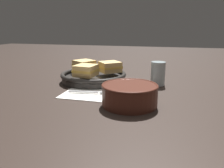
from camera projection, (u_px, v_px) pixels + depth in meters
The scene contains 9 objects.
ground_plane at pixel (103, 95), 0.79m from camera, with size 4.00×4.00×0.00m, color black.
napkin at pixel (95, 93), 0.82m from camera, with size 0.22×0.19×0.00m.
soup_bowl at pixel (130, 93), 0.69m from camera, with size 0.18×0.18×0.07m.
spoon at pixel (100, 92), 0.80m from camera, with size 0.17×0.04×0.01m.
skillet at pixel (94, 77), 0.98m from camera, with size 0.29×0.29×0.04m.
sandwich_near_left at pixel (84, 65), 1.03m from camera, with size 0.12×0.12×0.05m.
sandwich_near_right at pixel (86, 70), 0.91m from camera, with size 0.09×0.10×0.05m.
sandwich_far_left at pixel (110, 67), 0.99m from camera, with size 0.12×0.12×0.05m.
drinking_glass at pixel (158, 74), 0.92m from camera, with size 0.06×0.06×0.10m.
Camera 1 is at (0.22, -0.72, 0.24)m, focal length 35.00 mm.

